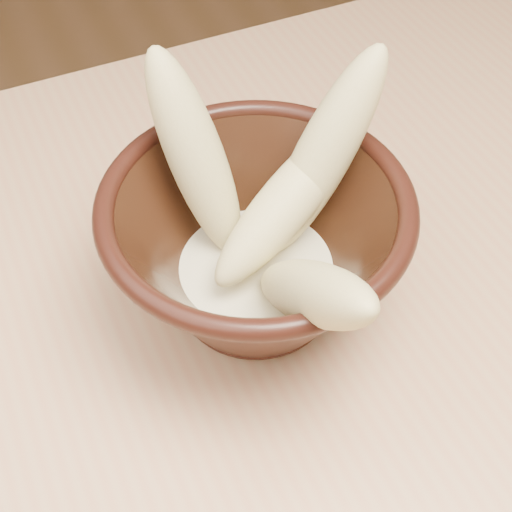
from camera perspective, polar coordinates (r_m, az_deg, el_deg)
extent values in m
cube|color=tan|center=(0.52, 7.57, -8.87)|extent=(1.20, 0.80, 0.04)
cylinder|color=black|center=(0.52, 0.00, -3.46)|extent=(0.09, 0.09, 0.01)
cylinder|color=black|center=(0.50, 0.00, -2.04)|extent=(0.09, 0.09, 0.01)
torus|color=black|center=(0.44, 0.00, 4.11)|extent=(0.20, 0.20, 0.01)
cylinder|color=beige|center=(0.49, 0.00, -1.33)|extent=(0.11, 0.11, 0.02)
ellipsoid|color=#C8BB76|center=(0.47, -4.83, 7.95)|extent=(0.07, 0.11, 0.15)
ellipsoid|color=#C8BB76|center=(0.47, 5.40, 8.07)|extent=(0.12, 0.06, 0.15)
ellipsoid|color=#C8BB76|center=(0.47, 2.68, 4.54)|extent=(0.15, 0.10, 0.08)
ellipsoid|color=#C8BB76|center=(0.41, 4.48, -2.93)|extent=(0.04, 0.14, 0.13)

